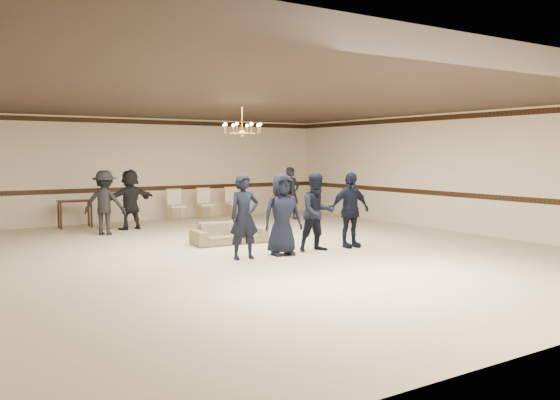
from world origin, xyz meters
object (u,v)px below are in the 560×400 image
at_px(boy_d, 350,210).
at_px(adult_mid, 130,199).
at_px(banquet_chair_left, 177,206).
at_px(boy_a, 244,217).
at_px(boy_c, 317,212).
at_px(boy_b, 282,214).
at_px(console_table, 75,214).
at_px(chandelier, 242,119).
at_px(settee, 229,233).
at_px(banquet_chair_mid, 206,204).
at_px(adult_right, 291,193).
at_px(banquet_chair_right, 234,203).
at_px(adult_left, 105,203).

bearing_deg(boy_d, adult_mid, 123.85).
bearing_deg(adult_mid, banquet_chair_left, -159.94).
distance_m(boy_a, boy_c, 1.80).
height_order(boy_b, console_table, boy_b).
xyz_separation_m(chandelier, banquet_chair_left, (0.55, 5.15, -2.38)).
relative_size(chandelier, settee, 0.54).
height_order(chandelier, boy_b, chandelier).
distance_m(boy_d, settee, 2.86).
height_order(boy_d, adult_mid, boy_d).
distance_m(chandelier, boy_b, 2.56).
bearing_deg(boy_b, banquet_chair_left, 96.02).
distance_m(settee, banquet_chair_mid, 5.08).
bearing_deg(settee, console_table, 118.97).
relative_size(boy_d, banquet_chair_left, 1.71).
bearing_deg(adult_right, banquet_chair_left, 148.29).
relative_size(settee, banquet_chair_right, 1.76).
relative_size(banquet_chair_left, console_table, 1.06).
height_order(boy_c, boy_d, same).
height_order(boy_b, banquet_chair_right, boy_b).
bearing_deg(boy_b, banquet_chair_right, 79.81).
xyz_separation_m(settee, banquet_chair_right, (2.70, 4.78, 0.24)).
distance_m(chandelier, console_table, 6.39).
bearing_deg(adult_right, boy_b, -133.86).
bearing_deg(boy_b, adult_left, 124.15).
height_order(settee, banquet_chair_right, banquet_chair_right).
bearing_deg(banquet_chair_mid, adult_mid, -157.43).
bearing_deg(boy_a, adult_left, 109.72).
distance_m(adult_right, banquet_chair_mid, 2.72).
relative_size(adult_left, banquet_chair_left, 1.69).
xyz_separation_m(boy_b, adult_mid, (-1.33, 5.68, -0.01)).
bearing_deg(chandelier, banquet_chair_left, 83.95).
relative_size(boy_b, console_table, 1.80).
height_order(boy_a, adult_left, boy_a).
relative_size(banquet_chair_mid, banquet_chair_right, 1.00).
relative_size(adult_mid, console_table, 1.78).
bearing_deg(adult_mid, adult_left, 28.33).
xyz_separation_m(settee, banquet_chair_mid, (1.70, 4.78, 0.24)).
bearing_deg(boy_b, boy_a, -169.99).
xyz_separation_m(chandelier, adult_left, (-2.16, 3.43, -2.04)).
relative_size(boy_a, banquet_chair_left, 1.71).
xyz_separation_m(banquet_chair_mid, console_table, (-4.00, 0.20, -0.10)).
distance_m(chandelier, boy_a, 2.69).
xyz_separation_m(boy_b, settee, (-0.23, 1.93, -0.59)).
bearing_deg(banquet_chair_mid, boy_d, -84.67).
height_order(adult_right, banquet_chair_mid, adult_right).
bearing_deg(adult_left, boy_b, 147.53).
height_order(adult_left, console_table, adult_left).
distance_m(chandelier, boy_c, 2.74).
bearing_deg(banquet_chair_mid, adult_right, -29.27).
height_order(boy_d, banquet_chair_right, boy_d).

